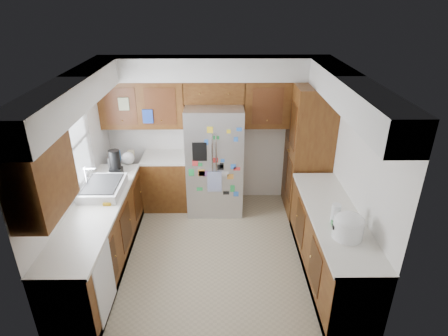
{
  "coord_description": "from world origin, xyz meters",
  "views": [
    {
      "loc": [
        0.1,
        -4.36,
        3.41
      ],
      "look_at": [
        0.14,
        0.35,
        1.15
      ],
      "focal_mm": 30.0,
      "sensor_mm": 36.0,
      "label": 1
    }
  ],
  "objects_px": {
    "fridge": "(215,160)",
    "pantry": "(308,151)",
    "paper_towel": "(336,213)",
    "rice_cooker": "(349,225)"
  },
  "relations": [
    {
      "from": "fridge",
      "to": "pantry",
      "type": "bearing_deg",
      "value": -2.06
    },
    {
      "from": "pantry",
      "to": "rice_cooker",
      "type": "xyz_separation_m",
      "value": [
        -0.0,
        -2.1,
        -0.0
      ]
    },
    {
      "from": "pantry",
      "to": "paper_towel",
      "type": "relative_size",
      "value": 9.05
    },
    {
      "from": "pantry",
      "to": "fridge",
      "type": "height_order",
      "value": "pantry"
    },
    {
      "from": "fridge",
      "to": "paper_towel",
      "type": "distance_m",
      "value": 2.36
    },
    {
      "from": "fridge",
      "to": "paper_towel",
      "type": "relative_size",
      "value": 7.58
    },
    {
      "from": "pantry",
      "to": "paper_towel",
      "type": "bearing_deg",
      "value": -91.81
    },
    {
      "from": "pantry",
      "to": "rice_cooker",
      "type": "relative_size",
      "value": 6.27
    },
    {
      "from": "fridge",
      "to": "rice_cooker",
      "type": "xyz_separation_m",
      "value": [
        1.5,
        -2.15,
        0.17
      ]
    },
    {
      "from": "pantry",
      "to": "fridge",
      "type": "bearing_deg",
      "value": 177.94
    }
  ]
}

